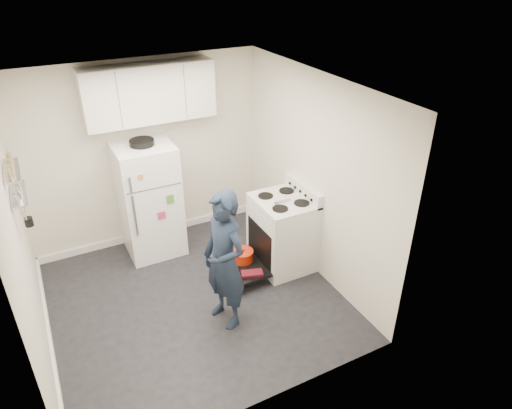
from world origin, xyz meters
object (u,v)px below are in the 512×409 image
electric_range (281,233)px  open_oven_door (241,262)px  person (224,261)px  refrigerator (149,199)px

electric_range → open_oven_door: size_ratio=1.57×
open_oven_door → person: person is taller
electric_range → person: person is taller
open_oven_door → refrigerator: 1.46m
person → electric_range: bearing=105.3°
open_oven_door → person: bearing=-127.5°
electric_range → open_oven_door: electric_range is taller
electric_range → person: bearing=-149.7°
electric_range → person: size_ratio=0.69×
electric_range → person: (-1.05, -0.62, 0.32)m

